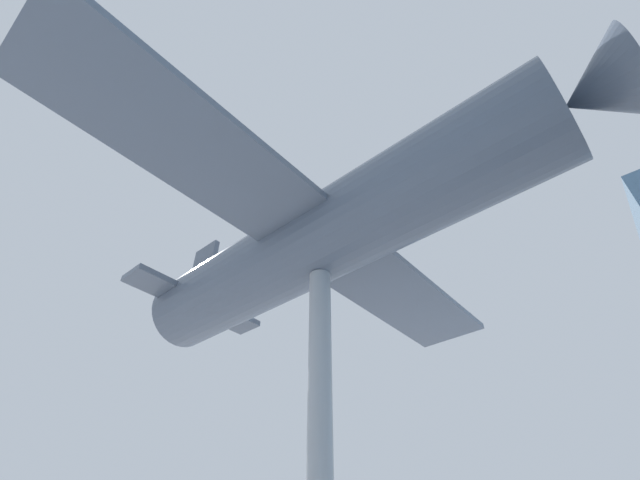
% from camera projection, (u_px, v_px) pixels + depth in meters
% --- Properties ---
extents(support_pylon_central, '(0.49, 0.49, 7.09)m').
position_uv_depth(support_pylon_central, '(320.00, 435.00, 7.88)').
color(support_pylon_central, '#999EA3').
rests_on(support_pylon_central, ground_plane).
extents(suspended_airplane, '(14.36, 13.36, 3.45)m').
position_uv_depth(suspended_airplane, '(329.00, 235.00, 10.61)').
color(suspended_airplane, '#4C5666').
rests_on(suspended_airplane, support_pylon_central).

